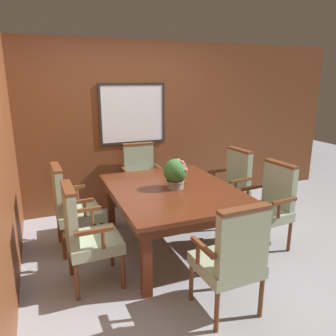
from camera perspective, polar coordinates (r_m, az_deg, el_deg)
ground_plane at (r=3.73m, az=0.95°, el=-15.56°), size 14.00×14.00×0.00m
wall_back at (r=4.91m, az=-6.94°, el=7.14°), size 7.20×0.08×2.45m
dining_table at (r=3.71m, az=0.86°, el=-4.87°), size 1.34×1.69×0.72m
chair_head_near at (r=2.77m, az=11.15°, el=-14.82°), size 0.55×0.50×1.00m
chair_right_far at (r=4.55m, az=10.90°, el=-2.59°), size 0.52×0.57×1.00m
chair_head_far at (r=4.83m, az=-4.74°, el=-1.31°), size 0.55×0.49×1.00m
chair_left_far at (r=3.88m, az=-16.57°, el=-6.13°), size 0.50×0.55×1.00m
chair_left_near at (r=3.19m, az=-14.25°, el=-10.77°), size 0.50×0.55×1.00m
chair_right_near at (r=3.95m, az=17.31°, el=-5.79°), size 0.53×0.57×1.00m
potted_plant at (r=3.64m, az=1.32°, el=-0.86°), size 0.27×0.27×0.34m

